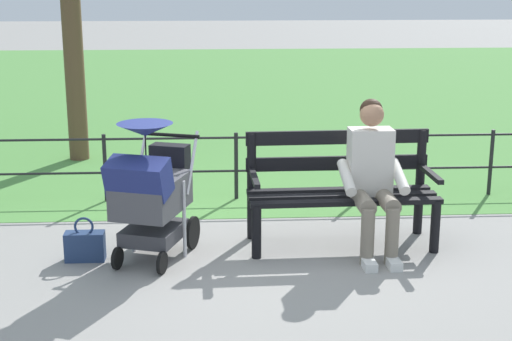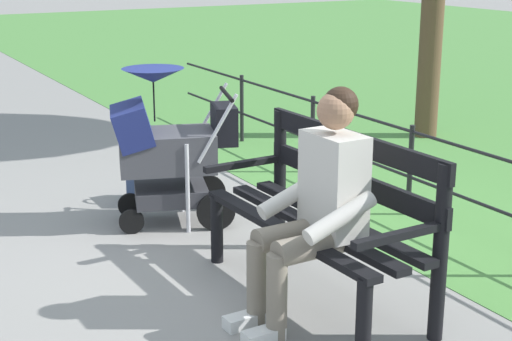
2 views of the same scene
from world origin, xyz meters
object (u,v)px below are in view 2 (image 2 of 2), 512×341
Objects in this scene: person_on_bench at (317,200)px; park_bench at (327,209)px; stroller at (166,145)px; handbag at (141,186)px.

park_bench is at bearing -44.33° from person_on_bench.
stroller reaches higher than park_bench.
person_on_bench is at bearing -176.97° from stroller.
person_on_bench reaches higher than park_bench.
stroller is (1.82, 0.10, -0.08)m from person_on_bench.
park_bench is at bearing -168.64° from stroller.
park_bench is at bearing -171.69° from handbag.
person_on_bench is (-0.23, 0.22, 0.15)m from park_bench.
park_bench is 4.37× the size of handbag.
person_on_bench is at bearing 135.67° from park_bench.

